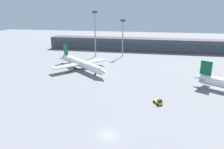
{
  "coord_description": "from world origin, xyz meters",
  "views": [
    {
      "loc": [
        9.61,
        -44.6,
        29.99
      ],
      "look_at": [
        -6.87,
        40.0,
        3.0
      ],
      "focal_mm": 34.09,
      "sensor_mm": 36.0,
      "label": 1
    }
  ],
  "objects_px": {
    "baggage_tug_yellow": "(158,102)",
    "floodlight_tower_east": "(95,31)",
    "floodlight_tower_west": "(123,35)",
    "airplane_mid": "(81,64)"
  },
  "relations": [
    {
      "from": "floodlight_tower_west",
      "to": "floodlight_tower_east",
      "type": "height_order",
      "value": "floodlight_tower_east"
    },
    {
      "from": "baggage_tug_yellow",
      "to": "floodlight_tower_west",
      "type": "relative_size",
      "value": 0.16
    },
    {
      "from": "airplane_mid",
      "to": "floodlight_tower_east",
      "type": "distance_m",
      "value": 33.5
    },
    {
      "from": "floodlight_tower_east",
      "to": "baggage_tug_yellow",
      "type": "bearing_deg",
      "value": -59.04
    },
    {
      "from": "baggage_tug_yellow",
      "to": "floodlight_tower_west",
      "type": "height_order",
      "value": "floodlight_tower_west"
    },
    {
      "from": "baggage_tug_yellow",
      "to": "floodlight_tower_west",
      "type": "distance_m",
      "value": 73.16
    },
    {
      "from": "airplane_mid",
      "to": "baggage_tug_yellow",
      "type": "relative_size",
      "value": 8.99
    },
    {
      "from": "airplane_mid",
      "to": "baggage_tug_yellow",
      "type": "bearing_deg",
      "value": -41.86
    },
    {
      "from": "floodlight_tower_west",
      "to": "floodlight_tower_east",
      "type": "distance_m",
      "value": 17.52
    },
    {
      "from": "baggage_tug_yellow",
      "to": "floodlight_tower_east",
      "type": "bearing_deg",
      "value": 120.96
    }
  ]
}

